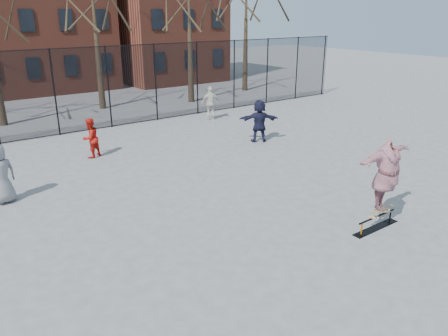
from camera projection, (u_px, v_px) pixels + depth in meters
ground at (262, 232)px, 11.62m from camera, size 100.00×100.00×0.00m
skate_rail at (376, 223)px, 11.76m from camera, size 1.69×0.26×0.37m
skateboard at (381, 213)px, 11.76m from camera, size 0.75×0.18×0.09m
skater at (386, 178)px, 11.42m from camera, size 2.43×0.92×1.93m
bystander_grey at (0, 174)px, 13.11m from camera, size 1.04×0.82×1.86m
bystander_red at (90, 138)px, 17.30m from camera, size 0.96×0.88×1.59m
bystander_white at (211, 103)px, 23.40m from camera, size 1.14×0.82×1.79m
bystander_navy at (259, 121)px, 19.37m from camera, size 1.80×1.39×1.90m
fence at (84, 89)px, 20.79m from camera, size 34.03×0.07×4.00m
rowhouses at (22, 3)px, 29.71m from camera, size 29.00×7.00×13.00m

